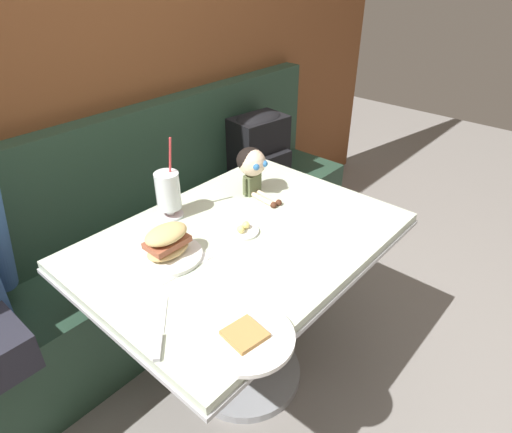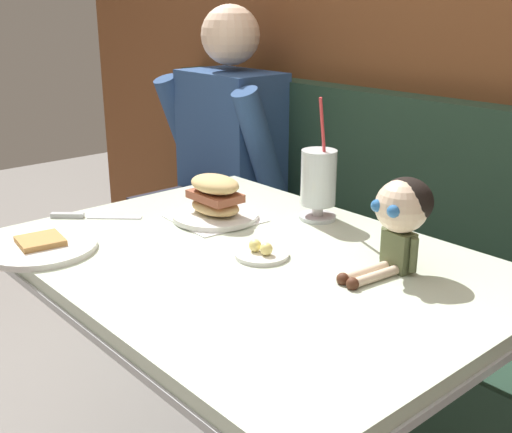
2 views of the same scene
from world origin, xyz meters
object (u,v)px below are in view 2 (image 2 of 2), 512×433
milkshake_glass (318,181)px  seated_doll (402,211)px  toast_plate (41,247)px  sandwich_plate (215,202)px  diner_patron (223,151)px  butter_saucer (261,253)px  butter_knife (80,216)px

milkshake_glass → seated_doll: bearing=-18.4°
toast_plate → sandwich_plate: size_ratio=1.14×
seated_doll → diner_patron: bearing=159.8°
toast_plate → seated_doll: seated_doll is taller
butter_saucer → seated_doll: (0.24, 0.17, 0.12)m
milkshake_glass → butter_knife: size_ratio=1.71×
butter_knife → diner_patron: size_ratio=0.23×
sandwich_plate → butter_saucer: bearing=-16.6°
milkshake_glass → sandwich_plate: 0.27m
toast_plate → diner_patron: bearing=118.2°
butter_saucer → butter_knife: size_ratio=0.65×
butter_saucer → toast_plate: bearing=-135.7°
diner_patron → milkshake_glass: bearing=-20.9°
milkshake_glass → seated_doll: milkshake_glass is taller
sandwich_plate → butter_knife: 0.35m
butter_saucer → butter_knife: 0.54m
sandwich_plate → butter_saucer: sandwich_plate is taller
milkshake_glass → sandwich_plate: (-0.17, -0.20, -0.05)m
toast_plate → diner_patron: diner_patron is taller
butter_saucer → diner_patron: 1.02m
milkshake_glass → butter_saucer: bearing=-70.9°
milkshake_glass → seated_doll: 0.36m
butter_saucer → butter_knife: butter_saucer is taller
toast_plate → butter_knife: (-0.15, 0.17, -0.00)m
toast_plate → sandwich_plate: (0.09, 0.43, 0.04)m
seated_doll → milkshake_glass: bearing=161.6°
sandwich_plate → seated_doll: (0.51, 0.09, 0.08)m
butter_saucer → diner_patron: bearing=146.3°
toast_plate → seated_doll: size_ratio=1.12×
seated_doll → diner_patron: size_ratio=0.28×
milkshake_glass → butter_knife: 0.62m
toast_plate → butter_knife: bearing=131.1°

